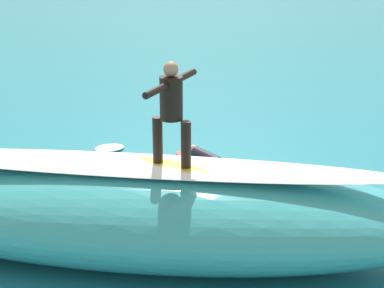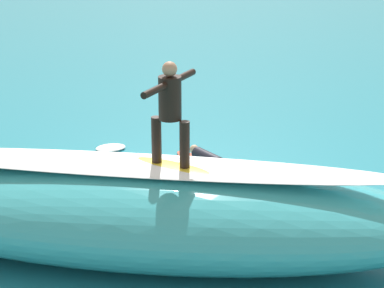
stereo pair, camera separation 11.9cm
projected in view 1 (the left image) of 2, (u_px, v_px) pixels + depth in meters
name	position (u px, v px, depth m)	size (l,w,h in m)	color
ground_plane	(174.00, 213.00, 12.99)	(120.00, 120.00, 0.00)	teal
wave_crest	(141.00, 211.00, 11.30)	(9.82, 2.96, 1.51)	teal
wave_foam_lip	(140.00, 165.00, 11.03)	(8.34, 1.04, 0.08)	white
surfboard_riding	(172.00, 167.00, 10.97)	(2.01, 0.54, 0.09)	yellow
surfer_riding	(171.00, 106.00, 10.63)	(0.65, 1.55, 1.63)	black
surfboard_paddling	(207.00, 165.00, 15.14)	(2.17, 0.48, 0.07)	#E0563D
surfer_paddling	(210.00, 160.00, 14.99)	(1.52, 0.94, 0.29)	black
foam_patch_near	(327.00, 178.00, 14.36)	(0.62, 0.60, 0.16)	white
foam_patch_far	(109.00, 148.00, 16.14)	(0.69, 0.51, 0.08)	white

